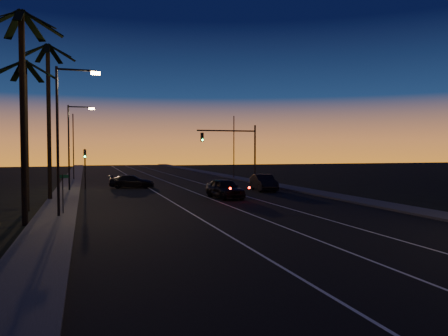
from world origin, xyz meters
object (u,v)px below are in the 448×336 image
object	(u,v)px
lead_car	(225,188)
right_car	(264,183)
signal_mast	(236,144)
cross_car	(132,181)

from	to	relation	value
lead_car	right_car	world-z (taller)	lead_car
signal_mast	right_car	distance (m)	8.33
lead_car	cross_car	size ratio (longest dim) A/B	1.10
right_car	cross_car	bearing A→B (deg)	149.25
signal_mast	lead_car	bearing A→B (deg)	-113.08
lead_car	cross_car	world-z (taller)	lead_car
right_car	lead_car	bearing A→B (deg)	-137.42
lead_car	cross_car	xyz separation A→B (m)	(-6.48, 12.62, -0.13)
signal_mast	right_car	bearing A→B (deg)	-86.82
signal_mast	right_car	world-z (taller)	signal_mast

